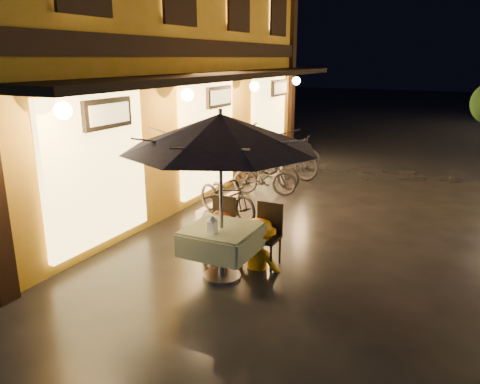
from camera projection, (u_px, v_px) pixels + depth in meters
The scene contains 14 objects.
ground at pixel (288, 313), 5.91m from camera, with size 90.00×90.00×0.00m, color black.
west_building at pixel (120, 31), 10.76m from camera, with size 5.90×11.40×7.40m.
cafe_table at pixel (222, 240), 6.73m from camera, with size 0.99×0.99×0.78m.
patio_umbrella at pixel (220, 132), 6.29m from camera, with size 2.72×2.72×2.46m.
cafe_chair_left at pixel (222, 223), 7.54m from camera, with size 0.42×0.42×0.97m.
cafe_chair_right at pixel (267, 231), 7.20m from camera, with size 0.42×0.42×0.97m.
table_lantern at pixel (212, 224), 6.41m from camera, with size 0.16×0.16×0.25m.
person_orange at pixel (219, 212), 7.35m from camera, with size 0.75×0.59×1.55m, color #D1541F.
person_yellow at pixel (259, 220), 7.03m from camera, with size 0.98×0.56×1.51m, color #CE7E06.
bicycle_0 at pixel (227, 195), 9.37m from camera, with size 0.60×1.72×0.90m, color black.
bicycle_1 at pixel (265, 176), 10.90m from camera, with size 0.42×1.50×0.90m, color #222128.
bicycle_2 at pixel (268, 170), 11.59m from camera, with size 0.59×1.68×0.88m, color black.
bicycle_3 at pixel (287, 158), 12.42m from camera, with size 0.52×1.83×1.10m, color #222128.
bicycle_4 at pixel (290, 152), 13.55m from camera, with size 0.63×1.81×0.95m, color black.
Camera 1 is at (1.77, -4.98, 3.11)m, focal length 35.00 mm.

